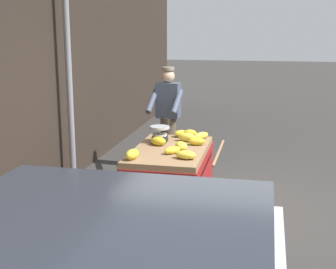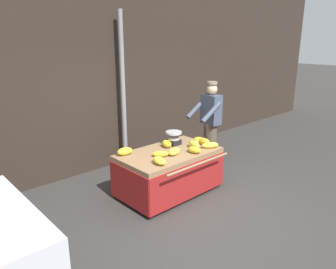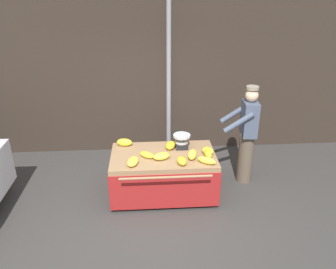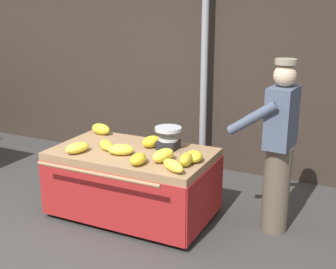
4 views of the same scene
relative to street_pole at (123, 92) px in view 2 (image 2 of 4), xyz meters
The scene contains 16 objects.
ground_plane 2.84m from the street_pole, 100.86° to the right, with size 60.00×60.00×0.00m, color #383533.
back_wall 0.83m from the street_pole, 145.75° to the left, with size 16.00×0.24×4.25m, color #332821.
street_pole is the anchor object (origin of this frame).
banana_cart 1.82m from the street_pole, 97.33° to the right, with size 1.67×1.17×0.73m.
weighing_scale 1.46m from the street_pole, 84.81° to the right, with size 0.28×0.28×0.23m.
banana_bunch_0 1.83m from the street_pole, 81.70° to the right, with size 0.14×0.27×0.13m, color yellow.
banana_bunch_1 2.06m from the street_pole, 110.15° to the right, with size 0.16×0.28×0.10m, color yellow.
banana_bunch_2 2.04m from the street_pole, 76.78° to the right, with size 0.11×0.29×0.10m, color yellow.
banana_bunch_3 1.78m from the street_pole, 71.77° to the right, with size 0.17×0.22×0.11m, color yellow.
banana_bunch_4 1.59m from the street_pole, 125.19° to the right, with size 0.14×0.26×0.13m, color yellow.
banana_bunch_5 1.98m from the street_pole, 88.05° to the right, with size 0.14×0.24×0.11m, color gold.
banana_bunch_6 1.89m from the street_pole, 73.79° to the right, with size 0.11×0.21×0.13m, color gold.
banana_bunch_7 1.82m from the street_pole, 105.69° to the right, with size 0.12×0.26×0.09m, color yellow.
banana_bunch_8 1.84m from the street_pole, 97.84° to the right, with size 0.16×0.26×0.11m, color yellow.
banana_bunch_9 1.51m from the street_pole, 92.86° to the right, with size 0.15×0.23×0.12m, color gold.
vendor_person 1.82m from the street_pole, 43.90° to the right, with size 0.60×0.55×1.71m.
Camera 2 is at (-3.13, -2.79, 2.51)m, focal length 34.47 mm.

